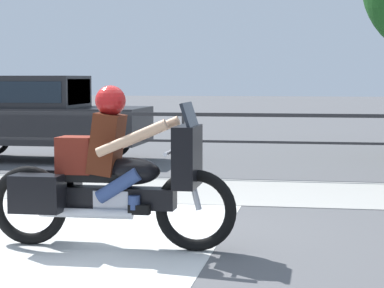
# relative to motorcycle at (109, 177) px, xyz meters

# --- Properties ---
(ground_plane) EXTENTS (120.00, 120.00, 0.00)m
(ground_plane) POSITION_rel_motorcycle_xyz_m (-0.27, 0.33, -0.68)
(ground_plane) COLOR #565659
(sidewalk_band) EXTENTS (44.00, 2.40, 0.01)m
(sidewalk_band) POSITION_rel_motorcycle_xyz_m (-0.27, 3.73, -0.68)
(sidewalk_band) COLOR #A8A59E
(sidewalk_band) RESTS_ON ground
(crosswalk_band) EXTENTS (3.48, 6.00, 0.01)m
(crosswalk_band) POSITION_rel_motorcycle_xyz_m (-0.74, 0.13, -0.68)
(crosswalk_band) COLOR silver
(crosswalk_band) RESTS_ON ground
(fence_railing) EXTENTS (36.00, 0.05, 1.05)m
(fence_railing) POSITION_rel_motorcycle_xyz_m (-0.27, 5.38, 0.15)
(fence_railing) COLOR #232326
(fence_railing) RESTS_ON ground
(motorcycle) EXTENTS (2.42, 0.76, 1.56)m
(motorcycle) POSITION_rel_motorcycle_xyz_m (0.00, 0.00, 0.00)
(motorcycle) COLOR black
(motorcycle) RESTS_ON ground
(parked_car) EXTENTS (4.25, 1.77, 1.67)m
(parked_car) POSITION_rel_motorcycle_xyz_m (-3.61, 7.19, 0.27)
(parked_car) COLOR #232326
(parked_car) RESTS_ON ground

